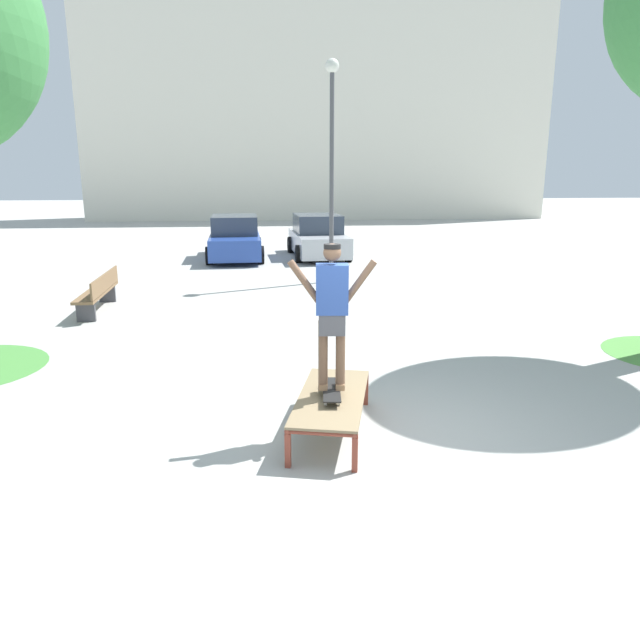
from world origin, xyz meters
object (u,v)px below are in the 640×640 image
(skate_box, at_px, (332,399))
(light_post, at_px, (332,139))
(car_silver, at_px, (318,238))
(park_bench, at_px, (99,291))
(skater, at_px, (332,307))
(car_blue, at_px, (235,239))
(skateboard, at_px, (332,390))

(skate_box, relative_size, light_post, 0.35)
(car_silver, distance_m, park_bench, 9.85)
(skater, height_order, park_bench, skater)
(skater, distance_m, car_blue, 14.80)
(skate_box, distance_m, skateboard, 0.12)
(car_blue, relative_size, park_bench, 1.77)
(skater, bearing_deg, car_blue, 96.99)
(car_silver, bearing_deg, car_blue, -176.25)
(light_post, bearing_deg, car_silver, 89.21)
(skater, xyz_separation_m, light_post, (1.09, 9.86, 2.29))
(skate_box, distance_m, light_post, 10.47)
(skater, bearing_deg, park_bench, 123.17)
(park_bench, bearing_deg, car_blue, 71.82)
(car_silver, relative_size, light_post, 0.74)
(skateboard, height_order, park_bench, park_bench)
(skateboard, bearing_deg, car_silver, 85.56)
(skate_box, bearing_deg, skateboard, -103.10)
(skater, height_order, car_blue, skater)
(car_blue, distance_m, light_post, 6.43)
(car_blue, xyz_separation_m, car_silver, (2.95, 0.19, 0.00))
(skater, bearing_deg, car_silver, 85.56)
(car_silver, bearing_deg, skater, -94.44)
(skateboard, relative_size, car_blue, 0.19)
(skate_box, height_order, light_post, light_post)
(park_bench, height_order, light_post, light_post)
(skateboard, distance_m, skater, 0.99)
(skater, distance_m, park_bench, 8.12)
(skate_box, relative_size, skateboard, 2.48)
(skate_box, xyz_separation_m, light_post, (1.08, 9.84, 3.41))
(skater, relative_size, light_post, 0.29)
(skate_box, xyz_separation_m, park_bench, (-4.41, 6.72, 0.03))
(skate_box, height_order, skater, skater)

